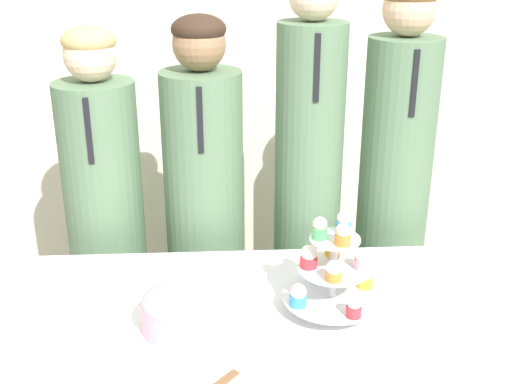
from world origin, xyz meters
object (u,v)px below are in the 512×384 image
at_px(round_cake, 178,310).
at_px(cake_knife, 239,370).
at_px(student_0, 108,238).
at_px(student_1, 205,232).
at_px(cupcake_stand, 332,269).
at_px(student_3, 392,212).
at_px(student_2, 307,208).

height_order(round_cake, cake_knife, round_cake).
xyz_separation_m(student_0, student_1, (0.36, 0.00, 0.02)).
distance_m(cupcake_stand, student_1, 0.74).
bearing_deg(student_3, cupcake_stand, -118.20).
bearing_deg(student_0, student_2, -0.00).
bearing_deg(student_0, cake_knife, -62.50).
relative_size(student_2, student_3, 1.03).
height_order(round_cake, student_2, student_2).
height_order(cake_knife, student_0, student_0).
xyz_separation_m(cupcake_stand, student_1, (-0.36, 0.62, -0.18)).
bearing_deg(student_1, cake_knife, -83.69).
distance_m(round_cake, cake_knife, 0.24).
relative_size(round_cake, cupcake_stand, 0.79).
xyz_separation_m(cupcake_stand, student_2, (0.01, 0.62, -0.09)).
distance_m(student_0, student_3, 1.06).
height_order(student_1, student_2, student_2).
bearing_deg(round_cake, student_2, 58.41).
relative_size(cake_knife, student_3, 0.15).
relative_size(cake_knife, student_1, 0.16).
bearing_deg(round_cake, cupcake_stand, 10.99).
bearing_deg(round_cake, student_3, 43.11).
height_order(round_cake, cupcake_stand, cupcake_stand).
bearing_deg(student_0, student_1, 0.00).
relative_size(student_0, student_2, 0.89).
distance_m(cake_knife, student_3, 1.06).
bearing_deg(cupcake_stand, cake_knife, -135.98).
distance_m(student_1, student_3, 0.70).
bearing_deg(round_cake, student_0, 113.46).
height_order(student_0, student_3, student_3).
xyz_separation_m(cake_knife, cupcake_stand, (0.26, 0.26, 0.13)).
bearing_deg(student_1, round_cake, -94.46).
xyz_separation_m(cake_knife, student_1, (-0.10, 0.87, -0.05)).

